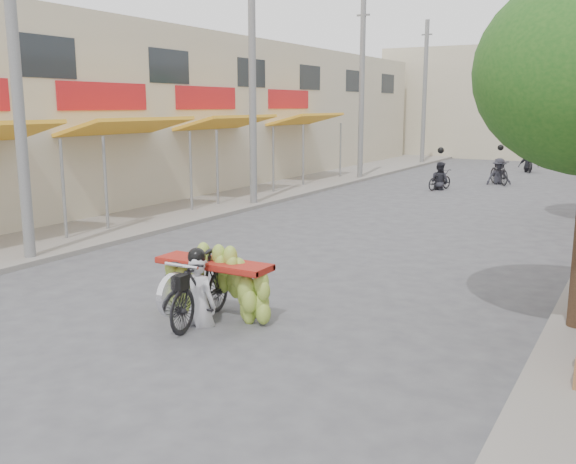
% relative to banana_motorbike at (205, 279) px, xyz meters
% --- Properties ---
extents(ground, '(120.00, 120.00, 0.00)m').
position_rel_banana_motorbike_xyz_m(ground, '(-0.26, -1.75, -0.69)').
color(ground, '#505055').
rests_on(ground, ground).
extents(sidewalk_left, '(4.00, 60.00, 0.12)m').
position_rel_banana_motorbike_xyz_m(sidewalk_left, '(-7.26, 13.25, -0.63)').
color(sidewalk_left, gray).
rests_on(sidewalk_left, ground).
extents(shophouse_row_left, '(9.77, 40.00, 6.00)m').
position_rel_banana_motorbike_xyz_m(shophouse_row_left, '(-12.24, 12.23, 2.31)').
color(shophouse_row_left, '#C3B79A').
rests_on(shophouse_row_left, ground).
extents(far_building, '(20.00, 6.00, 7.00)m').
position_rel_banana_motorbike_xyz_m(far_building, '(-0.26, 36.25, 2.81)').
color(far_building, '#C3B79A').
rests_on(far_building, ground).
extents(utility_pole_near, '(0.60, 0.24, 8.00)m').
position_rel_banana_motorbike_xyz_m(utility_pole_near, '(-5.66, 1.25, 3.34)').
color(utility_pole_near, slate).
rests_on(utility_pole_near, ground).
extents(utility_pole_mid, '(0.60, 0.24, 8.00)m').
position_rel_banana_motorbike_xyz_m(utility_pole_mid, '(-5.66, 10.25, 3.34)').
color(utility_pole_mid, slate).
rests_on(utility_pole_mid, ground).
extents(utility_pole_far, '(0.60, 0.24, 8.00)m').
position_rel_banana_motorbike_xyz_m(utility_pole_far, '(-5.66, 19.25, 3.34)').
color(utility_pole_far, slate).
rests_on(utility_pole_far, ground).
extents(utility_pole_back, '(0.60, 0.24, 8.00)m').
position_rel_banana_motorbike_xyz_m(utility_pole_back, '(-5.66, 28.25, 3.34)').
color(utility_pole_back, slate).
rests_on(utility_pole_back, ground).
extents(banana_motorbike, '(2.20, 1.96, 2.03)m').
position_rel_banana_motorbike_xyz_m(banana_motorbike, '(0.00, 0.00, 0.00)').
color(banana_motorbike, black).
rests_on(banana_motorbike, ground).
extents(bg_motorbike_a, '(0.91, 1.52, 1.95)m').
position_rel_banana_motorbike_xyz_m(bg_motorbike_a, '(-1.47, 17.57, 0.09)').
color(bg_motorbike_a, black).
rests_on(bg_motorbike_a, ground).
extents(bg_motorbike_b, '(1.47, 1.81, 1.95)m').
position_rel_banana_motorbike_xyz_m(bg_motorbike_b, '(0.25, 20.52, 0.14)').
color(bg_motorbike_b, black).
rests_on(bg_motorbike_b, ground).
extents(bg_motorbike_c, '(1.08, 1.61, 1.95)m').
position_rel_banana_motorbike_xyz_m(bg_motorbike_c, '(0.48, 26.50, 0.13)').
color(bg_motorbike_c, black).
rests_on(bg_motorbike_c, ground).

